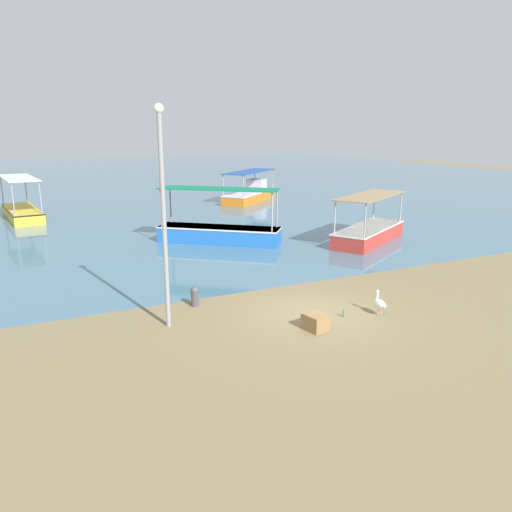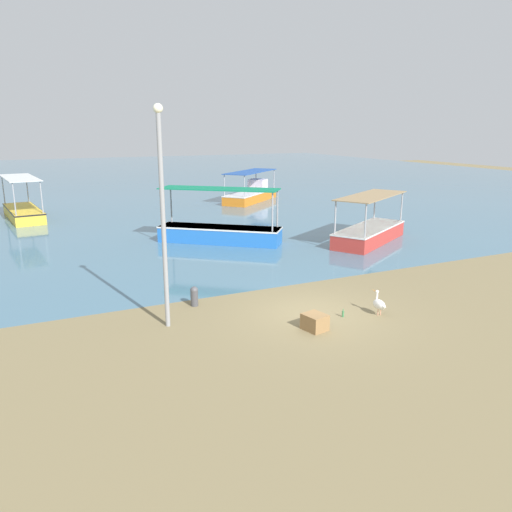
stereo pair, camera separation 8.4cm
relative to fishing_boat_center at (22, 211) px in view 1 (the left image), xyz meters
name	(u,v)px [view 1 (the left image)]	position (x,y,z in m)	size (l,w,h in m)	color
ground	(314,314)	(8.26, -23.29, -0.54)	(120.00, 120.00, 0.00)	olive
harbor_water	(96,180)	(8.26, 24.71, -0.54)	(110.00, 90.00, 0.00)	#466F86
fishing_boat_center	(22,211)	(0.00, 0.00, 0.00)	(2.60, 6.46, 2.75)	gold
fishing_boat_far_left	(219,232)	(9.29, -12.19, 0.06)	(6.03, 5.26, 2.87)	blue
fishing_boat_far_right	(250,194)	(17.26, 1.12, 0.08)	(6.30, 5.85, 2.45)	orange
fishing_boat_near_right	(369,232)	(16.51, -15.49, 0.02)	(5.92, 4.54, 2.50)	#C1362E
pelican	(380,304)	(10.14, -24.27, -0.16)	(0.32, 0.81, 0.80)	#E0997A
lamp_post	(163,208)	(3.68, -22.26, 3.11)	(0.28, 0.28, 6.57)	gray
mooring_bollard	(195,296)	(4.98, -20.89, -0.17)	(0.27, 0.27, 0.69)	#47474C
cargo_crate	(316,322)	(7.60, -24.44, -0.29)	(0.68, 0.59, 0.49)	olive
glass_bottle	(344,314)	(8.98, -23.93, -0.43)	(0.07, 0.07, 0.27)	#3F7F4C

